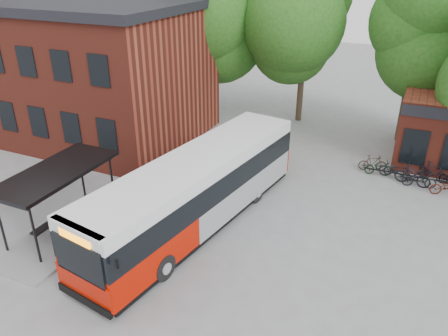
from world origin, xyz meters
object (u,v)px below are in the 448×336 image
at_px(bus_shelter, 61,200).
at_px(city_bus, 197,192).
at_px(bicycle_2, 397,170).
at_px(bicycle_3, 413,176).
at_px(bicycle_6, 448,187).
at_px(bicycle_1, 373,163).
at_px(bicycle_4, 419,179).
at_px(bicycle_5, 433,171).
at_px(bicycle_0, 379,168).

xyz_separation_m(bus_shelter, city_bus, (5.15, 2.75, 0.18)).
xyz_separation_m(bicycle_2, bicycle_3, (0.79, -0.52, 0.05)).
bearing_deg(bicycle_6, bicycle_1, 56.17).
bearing_deg(bicycle_4, bicycle_6, -111.22).
distance_m(city_bus, bicycle_5, 13.09).
relative_size(bicycle_0, bicycle_2, 0.81).
height_order(bus_shelter, bicycle_1, bus_shelter).
height_order(bicycle_5, bicycle_6, bicycle_5).
height_order(bus_shelter, bicycle_2, bus_shelter).
bearing_deg(bicycle_1, bicycle_0, -147.62).
bearing_deg(bicycle_5, bicycle_4, 175.27).
xyz_separation_m(bicycle_2, bicycle_5, (1.75, 0.54, 0.01)).
xyz_separation_m(bicycle_5, bicycle_6, (0.74, -1.48, -0.05)).
relative_size(bicycle_1, bicycle_5, 0.92).
bearing_deg(city_bus, bicycle_1, 63.32).
distance_m(bicycle_1, bicycle_5, 3.09).
distance_m(bicycle_0, bicycle_6, 3.57).
bearing_deg(bicycle_5, bus_shelter, 151.94).
xyz_separation_m(bus_shelter, bicycle_4, (14.02, 10.54, -1.01)).
bearing_deg(bicycle_3, bicycle_1, 78.44).
xyz_separation_m(bicycle_3, bicycle_4, (0.34, -0.11, -0.11)).
bearing_deg(bicycle_3, bicycle_6, -92.38).
bearing_deg(bicycle_0, bicycle_1, 31.51).
xyz_separation_m(bicycle_2, bicycle_6, (2.49, -0.95, -0.04)).
relative_size(bus_shelter, bicycle_6, 4.04).
relative_size(bicycle_4, bicycle_6, 0.97).
xyz_separation_m(city_bus, bicycle_2, (7.74, 8.42, -1.14)).
xyz_separation_m(bicycle_3, bicycle_6, (1.70, -0.43, -0.09)).
height_order(city_bus, bicycle_2, city_bus).
height_order(bicycle_3, bicycle_6, bicycle_3).
height_order(bicycle_1, bicycle_4, bicycle_1).
xyz_separation_m(bicycle_0, bicycle_3, (1.72, -0.57, 0.14)).
distance_m(city_bus, bicycle_3, 11.67).
relative_size(bicycle_4, bicycle_5, 1.01).
relative_size(bicycle_0, bicycle_3, 0.84).
xyz_separation_m(bicycle_0, bicycle_4, (2.06, -0.68, 0.04)).
height_order(bicycle_1, bicycle_3, bicycle_3).
xyz_separation_m(bicycle_0, bicycle_5, (2.68, 0.48, 0.10)).
bearing_deg(bicycle_5, city_bus, 156.65).
bearing_deg(bicycle_3, bicycle_4, -96.13).
bearing_deg(bicycle_3, bicycle_2, 68.33).
bearing_deg(bus_shelter, bicycle_2, 40.91).
xyz_separation_m(bicycle_4, bicycle_6, (1.36, -0.32, 0.01)).
bearing_deg(bicycle_2, city_bus, 140.26).
bearing_deg(bus_shelter, bicycle_0, 43.19).
bearing_deg(bicycle_4, bicycle_0, 63.58).
height_order(bus_shelter, bicycle_3, bus_shelter).
relative_size(city_bus, bicycle_6, 7.41).
relative_size(bus_shelter, bicycle_1, 4.55).
height_order(bus_shelter, bicycle_6, bus_shelter).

